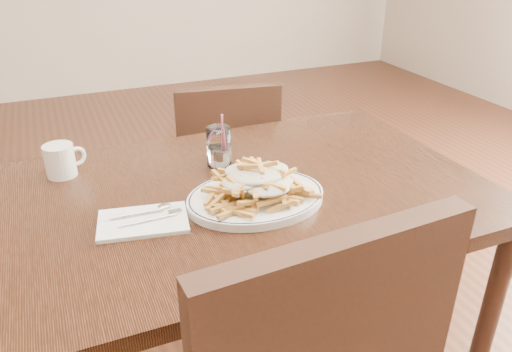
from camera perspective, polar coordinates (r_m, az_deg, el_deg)
name	(u,v)px	position (r m, az deg, el deg)	size (l,w,h in m)	color
table	(246,214)	(1.31, -1.10, -4.38)	(1.20, 0.80, 0.75)	black
chair_far	(226,169)	(2.00, -3.46, 0.85)	(0.44, 0.44, 0.83)	black
fries_plate	(256,198)	(1.20, 0.00, -2.48)	(0.35, 0.31, 0.02)	white
loaded_fries	(256,179)	(1.17, 0.00, -0.33)	(0.25, 0.20, 0.08)	#BF8B3A
napkin	(143,221)	(1.15, -12.78, -5.09)	(0.20, 0.13, 0.01)	white
cutlery	(142,218)	(1.15, -12.88, -4.65)	(0.17, 0.06, 0.01)	silver
water_glass	(219,149)	(1.37, -4.24, 3.11)	(0.07, 0.07, 0.15)	white
coffee_mug	(61,160)	(1.41, -21.40, 1.68)	(0.11, 0.08, 0.09)	white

